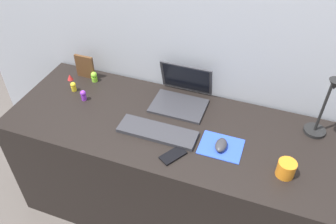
{
  "coord_description": "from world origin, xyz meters",
  "views": [
    {
      "loc": [
        0.46,
        -1.25,
        1.97
      ],
      "look_at": [
        0.0,
        0.0,
        0.83
      ],
      "focal_mm": 36.62,
      "sensor_mm": 36.0,
      "label": 1
    }
  ],
  "objects_px": {
    "mouse": "(221,145)",
    "desk_lamp": "(324,109)",
    "coffee_mug": "(286,169)",
    "toy_figurine_red": "(70,77)",
    "keyboard": "(157,132)",
    "toy_figurine_lime": "(94,77)",
    "cell_phone": "(173,155)",
    "toy_figurine_purple": "(83,95)",
    "picture_frame": "(85,67)",
    "toy_figurine_yellow": "(73,86)",
    "laptop": "(182,93)"
  },
  "relations": [
    {
      "from": "picture_frame",
      "to": "cell_phone",
      "type": "bearing_deg",
      "value": -31.09
    },
    {
      "from": "toy_figurine_purple",
      "to": "cell_phone",
      "type": "bearing_deg",
      "value": -20.46
    },
    {
      "from": "mouse",
      "to": "coffee_mug",
      "type": "distance_m",
      "value": 0.32
    },
    {
      "from": "mouse",
      "to": "toy_figurine_red",
      "type": "bearing_deg",
      "value": 166.23
    },
    {
      "from": "toy_figurine_purple",
      "to": "toy_figurine_red",
      "type": "relative_size",
      "value": 1.65
    },
    {
      "from": "laptop",
      "to": "mouse",
      "type": "bearing_deg",
      "value": -44.11
    },
    {
      "from": "keyboard",
      "to": "toy_figurine_lime",
      "type": "relative_size",
      "value": 6.34
    },
    {
      "from": "desk_lamp",
      "to": "toy_figurine_yellow",
      "type": "xyz_separation_m",
      "value": [
        -1.36,
        -0.09,
        -0.14
      ]
    },
    {
      "from": "cell_phone",
      "to": "toy_figurine_red",
      "type": "relative_size",
      "value": 3.28
    },
    {
      "from": "laptop",
      "to": "keyboard",
      "type": "bearing_deg",
      "value": -96.61
    },
    {
      "from": "keyboard",
      "to": "toy_figurine_yellow",
      "type": "relative_size",
      "value": 7.01
    },
    {
      "from": "keyboard",
      "to": "picture_frame",
      "type": "relative_size",
      "value": 2.73
    },
    {
      "from": "laptop",
      "to": "keyboard",
      "type": "height_order",
      "value": "laptop"
    },
    {
      "from": "keyboard",
      "to": "mouse",
      "type": "bearing_deg",
      "value": 1.79
    },
    {
      "from": "cell_phone",
      "to": "keyboard",
      "type": "bearing_deg",
      "value": 168.16
    },
    {
      "from": "keyboard",
      "to": "desk_lamp",
      "type": "bearing_deg",
      "value": 19.14
    },
    {
      "from": "laptop",
      "to": "toy_figurine_yellow",
      "type": "bearing_deg",
      "value": -168.61
    },
    {
      "from": "picture_frame",
      "to": "toy_figurine_purple",
      "type": "distance_m",
      "value": 0.24
    },
    {
      "from": "desk_lamp",
      "to": "toy_figurine_yellow",
      "type": "bearing_deg",
      "value": -176.06
    },
    {
      "from": "desk_lamp",
      "to": "toy_figurine_lime",
      "type": "relative_size",
      "value": 5.64
    },
    {
      "from": "mouse",
      "to": "toy_figurine_yellow",
      "type": "height_order",
      "value": "toy_figurine_yellow"
    },
    {
      "from": "laptop",
      "to": "keyboard",
      "type": "relative_size",
      "value": 0.73
    },
    {
      "from": "keyboard",
      "to": "coffee_mug",
      "type": "bearing_deg",
      "value": -4.67
    },
    {
      "from": "mouse",
      "to": "toy_figurine_red",
      "type": "distance_m",
      "value": 1.04
    },
    {
      "from": "keyboard",
      "to": "mouse",
      "type": "xyz_separation_m",
      "value": [
        0.33,
        0.01,
        0.01
      ]
    },
    {
      "from": "cell_phone",
      "to": "desk_lamp",
      "type": "height_order",
      "value": "desk_lamp"
    },
    {
      "from": "keyboard",
      "to": "picture_frame",
      "type": "bearing_deg",
      "value": 152.0
    },
    {
      "from": "laptop",
      "to": "picture_frame",
      "type": "relative_size",
      "value": 2.0
    },
    {
      "from": "cell_phone",
      "to": "desk_lamp",
      "type": "xyz_separation_m",
      "value": [
        0.63,
        0.38,
        0.17
      ]
    },
    {
      "from": "toy_figurine_lime",
      "to": "toy_figurine_red",
      "type": "relative_size",
      "value": 1.66
    },
    {
      "from": "mouse",
      "to": "desk_lamp",
      "type": "bearing_deg",
      "value": 30.59
    },
    {
      "from": "toy_figurine_lime",
      "to": "toy_figurine_red",
      "type": "xyz_separation_m",
      "value": [
        -0.15,
        -0.04,
        -0.01
      ]
    },
    {
      "from": "keyboard",
      "to": "mouse",
      "type": "relative_size",
      "value": 4.27
    },
    {
      "from": "laptop",
      "to": "toy_figurine_lime",
      "type": "relative_size",
      "value": 4.64
    },
    {
      "from": "laptop",
      "to": "picture_frame",
      "type": "xyz_separation_m",
      "value": [
        -0.64,
        0.02,
        0.02
      ]
    },
    {
      "from": "keyboard",
      "to": "toy_figurine_purple",
      "type": "bearing_deg",
      "value": 167.17
    },
    {
      "from": "coffee_mug",
      "to": "toy_figurine_red",
      "type": "relative_size",
      "value": 2.12
    },
    {
      "from": "toy_figurine_purple",
      "to": "toy_figurine_red",
      "type": "xyz_separation_m",
      "value": [
        -0.18,
        0.14,
        -0.02
      ]
    },
    {
      "from": "laptop",
      "to": "toy_figurine_lime",
      "type": "distance_m",
      "value": 0.57
    },
    {
      "from": "mouse",
      "to": "cell_phone",
      "type": "height_order",
      "value": "mouse"
    },
    {
      "from": "laptop",
      "to": "desk_lamp",
      "type": "xyz_separation_m",
      "value": [
        0.72,
        -0.03,
        0.12
      ]
    },
    {
      "from": "mouse",
      "to": "desk_lamp",
      "type": "distance_m",
      "value": 0.52
    },
    {
      "from": "coffee_mug",
      "to": "toy_figurine_purple",
      "type": "height_order",
      "value": "coffee_mug"
    },
    {
      "from": "coffee_mug",
      "to": "toy_figurine_yellow",
      "type": "relative_size",
      "value": 1.42
    },
    {
      "from": "laptop",
      "to": "toy_figurine_red",
      "type": "height_order",
      "value": "laptop"
    },
    {
      "from": "cell_phone",
      "to": "toy_figurine_red",
      "type": "height_order",
      "value": "toy_figurine_red"
    },
    {
      "from": "toy_figurine_purple",
      "to": "toy_figurine_red",
      "type": "distance_m",
      "value": 0.23
    },
    {
      "from": "keyboard",
      "to": "cell_phone",
      "type": "distance_m",
      "value": 0.18
    },
    {
      "from": "coffee_mug",
      "to": "toy_figurine_red",
      "type": "bearing_deg",
      "value": 166.78
    },
    {
      "from": "cell_phone",
      "to": "desk_lamp",
      "type": "relative_size",
      "value": 0.35
    }
  ]
}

